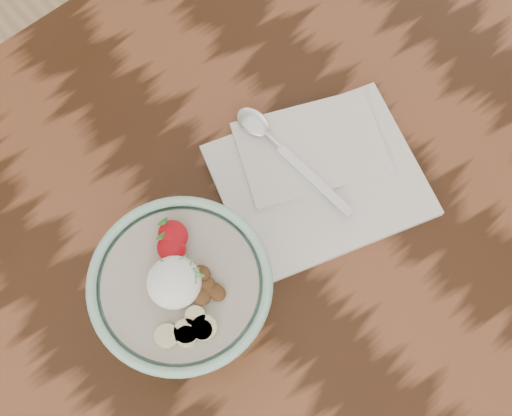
# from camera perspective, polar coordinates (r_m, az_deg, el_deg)

# --- Properties ---
(table) EXTENTS (1.60, 0.90, 0.75)m
(table) POSITION_cam_1_polar(r_m,az_deg,el_deg) (0.95, -0.48, -5.55)
(table) COLOR black
(table) RESTS_ON ground
(breakfast_bowl) EXTENTS (0.19, 0.19, 0.13)m
(breakfast_bowl) POSITION_cam_1_polar(r_m,az_deg,el_deg) (0.78, -5.83, -6.77)
(breakfast_bowl) COLOR #92C5AD
(breakfast_bowl) RESTS_ON table
(napkin) EXTENTS (0.29, 0.26, 0.02)m
(napkin) POSITION_cam_1_polar(r_m,az_deg,el_deg) (0.90, 4.95, 2.80)
(napkin) COLOR white
(napkin) RESTS_ON table
(spoon) EXTENTS (0.04, 0.20, 0.01)m
(spoon) POSITION_cam_1_polar(r_m,az_deg,el_deg) (0.90, 0.99, 5.76)
(spoon) COLOR silver
(spoon) RESTS_ON napkin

